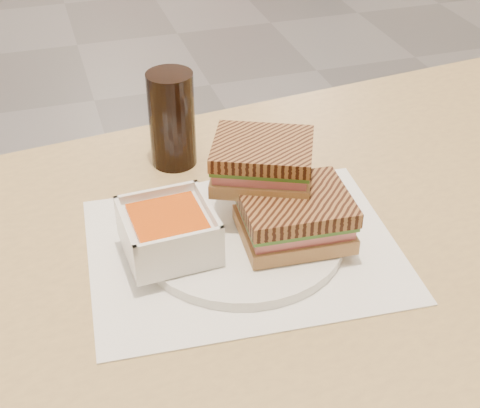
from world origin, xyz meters
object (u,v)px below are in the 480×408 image
object	(u,v)px
plate	(242,237)
main_table	(321,284)
cola_glass	(172,119)
soup_bowl	(169,233)
panini_lower	(294,216)

from	to	relation	value
plate	main_table	bearing A→B (deg)	5.41
plate	cola_glass	xyz separation A→B (m)	(-0.04, 0.22, 0.06)
main_table	soup_bowl	bearing A→B (deg)	-175.14
main_table	soup_bowl	distance (m)	0.27
soup_bowl	cola_glass	distance (m)	0.23
main_table	cola_glass	xyz separation A→B (m)	(-0.16, 0.21, 0.19)
plate	soup_bowl	size ratio (longest dim) A/B	2.31
main_table	cola_glass	size ratio (longest dim) A/B	8.78
plate	soup_bowl	bearing A→B (deg)	-175.86
soup_bowl	panini_lower	bearing A→B (deg)	-6.98
plate	panini_lower	bearing A→B (deg)	-23.26
main_table	cola_glass	distance (m)	0.32
soup_bowl	panini_lower	world-z (taller)	panini_lower
plate	soup_bowl	world-z (taller)	soup_bowl
main_table	panini_lower	distance (m)	0.18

